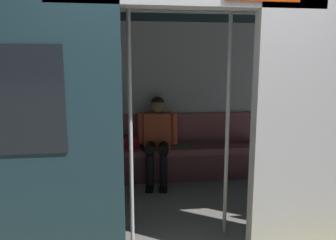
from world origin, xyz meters
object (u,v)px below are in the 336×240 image
(bench_seat, at_px, (162,155))
(person_seated, at_px, (158,134))
(grab_pole_far, at_px, (227,122))
(book, at_px, (185,145))
(grab_pole_door, at_px, (130,126))
(train_car, at_px, (163,74))
(handbag, at_px, (130,142))

(bench_seat, xyz_separation_m, person_seated, (0.06, 0.05, 0.33))
(grab_pole_far, bearing_deg, person_seated, -71.55)
(book, height_order, grab_pole_far, grab_pole_far)
(bench_seat, distance_m, grab_pole_far, 1.80)
(grab_pole_door, distance_m, grab_pole_far, 0.90)
(train_car, bearing_deg, book, -113.65)
(person_seated, bearing_deg, book, -166.73)
(book, xyz_separation_m, grab_pole_door, (0.79, 1.71, 0.63))
(train_car, height_order, book, train_car)
(train_car, xyz_separation_m, grab_pole_door, (0.37, 0.75, -0.43))
(train_car, height_order, handbag, train_car)
(handbag, distance_m, grab_pole_door, 1.82)
(handbag, xyz_separation_m, book, (-0.78, 0.03, -0.07))
(train_car, distance_m, grab_pole_door, 0.94)
(bench_seat, height_order, handbag, handbag)
(train_car, bearing_deg, bench_seat, -94.62)
(bench_seat, height_order, book, book)
(bench_seat, relative_size, person_seated, 2.45)
(book, distance_m, grab_pole_far, 1.74)
(book, bearing_deg, grab_pole_far, 126.08)
(person_seated, height_order, handbag, person_seated)
(train_car, relative_size, book, 29.09)
(bench_seat, relative_size, handbag, 11.25)
(person_seated, height_order, book, person_seated)
(train_car, distance_m, person_seated, 1.21)
(book, height_order, grab_pole_door, grab_pole_door)
(bench_seat, bearing_deg, handbag, -9.56)
(train_car, height_order, grab_pole_door, train_car)
(book, bearing_deg, bench_seat, 39.80)
(bench_seat, bearing_deg, person_seated, 40.42)
(grab_pole_door, bearing_deg, grab_pole_far, -174.45)
(grab_pole_far, bearing_deg, bench_seat, -74.12)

